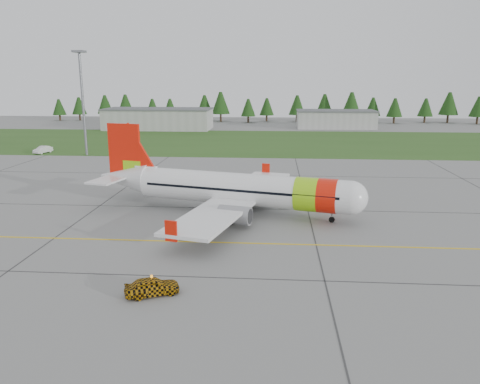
{
  "coord_description": "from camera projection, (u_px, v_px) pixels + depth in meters",
  "views": [
    {
      "loc": [
        6.07,
        -33.23,
        14.83
      ],
      "look_at": [
        2.42,
        14.85,
        3.26
      ],
      "focal_mm": 35.0,
      "sensor_mm": 36.0,
      "label": 1
    }
  ],
  "objects": [
    {
      "name": "ground",
      "position": [
        194.0,
        277.0,
        36.13
      ],
      "size": [
        320.0,
        320.0,
        0.0
      ],
      "primitive_type": "plane",
      "color": "gray",
      "rests_on": "ground"
    },
    {
      "name": "aircraft",
      "position": [
        235.0,
        189.0,
        52.85
      ],
      "size": [
        31.72,
        29.85,
        9.78
      ],
      "rotation": [
        0.0,
        0.0,
        -0.26
      ],
      "color": "white",
      "rests_on": "ground"
    },
    {
      "name": "follow_me_car",
      "position": [
        151.0,
        270.0,
        32.7
      ],
      "size": [
        1.81,
        1.94,
        3.84
      ],
      "primitive_type": "imported",
      "rotation": [
        0.0,
        0.0,
        1.98
      ],
      "color": "orange",
      "rests_on": "ground"
    },
    {
      "name": "service_van",
      "position": [
        42.0,
        142.0,
        96.8
      ],
      "size": [
        1.86,
        1.79,
        4.49
      ],
      "primitive_type": "imported",
      "rotation": [
        0.0,
        0.0,
        -0.22
      ],
      "color": "silver",
      "rests_on": "ground"
    },
    {
      "name": "grass_strip",
      "position": [
        251.0,
        142.0,
        115.64
      ],
      "size": [
        320.0,
        50.0,
        0.03
      ],
      "primitive_type": "cube",
      "color": "#30561E",
      "rests_on": "ground"
    },
    {
      "name": "taxi_guideline",
      "position": [
        209.0,
        242.0,
        43.88
      ],
      "size": [
        120.0,
        0.25,
        0.02
      ],
      "primitive_type": "cube",
      "color": "gold",
      "rests_on": "ground"
    },
    {
      "name": "hangar_west",
      "position": [
        159.0,
        119.0,
        144.29
      ],
      "size": [
        32.0,
        14.0,
        6.0
      ],
      "primitive_type": "cube",
      "color": "#A8A8A3",
      "rests_on": "ground"
    },
    {
      "name": "hangar_east",
      "position": [
        336.0,
        120.0,
        148.1
      ],
      "size": [
        24.0,
        12.0,
        5.2
      ],
      "primitive_type": "cube",
      "color": "#A8A8A3",
      "rests_on": "ground"
    },
    {
      "name": "floodlight_mast",
      "position": [
        83.0,
        105.0,
        92.39
      ],
      "size": [
        0.5,
        0.5,
        20.0
      ],
      "primitive_type": "cylinder",
      "color": "slate",
      "rests_on": "ground"
    },
    {
      "name": "treeline",
      "position": [
        259.0,
        108.0,
        168.77
      ],
      "size": [
        160.0,
        8.0,
        10.0
      ],
      "primitive_type": null,
      "color": "#1C3F14",
      "rests_on": "ground"
    }
  ]
}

